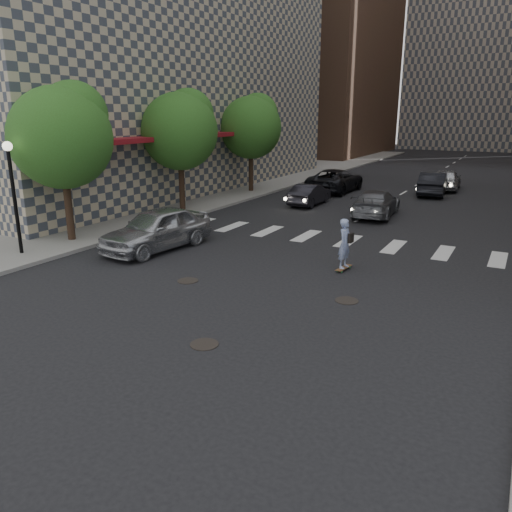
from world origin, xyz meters
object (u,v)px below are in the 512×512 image
at_px(tree_b, 182,128).
at_px(tree_c, 252,125).
at_px(tree_a, 64,133).
at_px(traffic_car_d, 447,179).
at_px(skateboarder, 345,244).
at_px(traffic_car_a, 310,194).
at_px(traffic_car_b, 376,203).
at_px(lamppost, 12,182).
at_px(silver_sedan, 157,229).
at_px(traffic_car_c, 335,180).
at_px(traffic_car_e, 433,184).

bearing_deg(tree_b, tree_c, 90.00).
relative_size(tree_a, traffic_car_d, 1.46).
height_order(skateboarder, traffic_car_a, skateboarder).
relative_size(traffic_car_b, traffic_car_d, 1.08).
height_order(lamppost, silver_sedan, lamppost).
height_order(traffic_car_c, traffic_car_d, traffic_car_c).
xyz_separation_m(tree_a, traffic_car_c, (4.99, 19.19, -3.85)).
distance_m(lamppost, skateboarder, 12.66).
bearing_deg(tree_b, tree_a, -90.00).
bearing_deg(traffic_car_c, traffic_car_b, 125.19).
height_order(tree_b, skateboarder, tree_b).
bearing_deg(traffic_car_a, traffic_car_b, 161.70).
distance_m(silver_sedan, traffic_car_b, 12.64).
height_order(tree_a, tree_b, same).
height_order(tree_a, traffic_car_d, tree_a).
distance_m(tree_c, traffic_car_a, 7.28).
xyz_separation_m(tree_c, traffic_car_a, (5.47, -2.66, -4.00)).
xyz_separation_m(tree_b, traffic_car_a, (5.47, 5.34, -4.00)).
relative_size(tree_c, traffic_car_a, 1.69).
xyz_separation_m(traffic_car_b, traffic_car_e, (1.43, 8.96, 0.07)).
height_order(traffic_car_b, traffic_car_e, traffic_car_e).
bearing_deg(tree_c, traffic_car_b, -22.36).
height_order(silver_sedan, traffic_car_b, silver_sedan).
bearing_deg(traffic_car_b, silver_sedan, 57.27).
height_order(traffic_car_a, traffic_car_e, traffic_car_e).
height_order(tree_a, traffic_car_b, tree_a).
height_order(skateboarder, traffic_car_e, skateboarder).
distance_m(traffic_car_c, traffic_car_e, 6.61).
bearing_deg(lamppost, traffic_car_c, 77.00).
bearing_deg(tree_c, skateboarder, -50.70).
xyz_separation_m(traffic_car_d, traffic_car_e, (-0.44, -2.98, 0.01)).
relative_size(traffic_car_d, traffic_car_e, 0.95).
xyz_separation_m(lamppost, tree_a, (0.05, 2.64, 1.71)).
height_order(tree_c, skateboarder, tree_c).
bearing_deg(tree_b, skateboarder, -28.21).
xyz_separation_m(silver_sedan, traffic_car_c, (1.04, 18.41, -0.06)).
bearing_deg(silver_sedan, tree_c, 111.11).
relative_size(tree_a, traffic_car_a, 1.69).
bearing_deg(tree_b, traffic_car_b, 21.42).
xyz_separation_m(lamppost, traffic_car_b, (10.00, 14.54, -2.22)).
bearing_deg(tree_b, traffic_car_d, 53.25).
bearing_deg(tree_b, silver_sedan, -61.28).
bearing_deg(traffic_car_b, traffic_car_d, -103.31).
distance_m(skateboarder, traffic_car_a, 13.16).
bearing_deg(traffic_car_c, tree_c, 33.53).
xyz_separation_m(tree_c, traffic_car_b, (9.95, -4.09, -3.94)).
bearing_deg(lamppost, skateboarder, 20.49).
distance_m(tree_b, tree_c, 8.00).
height_order(traffic_car_b, traffic_car_c, traffic_car_c).
height_order(tree_c, traffic_car_e, tree_c).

